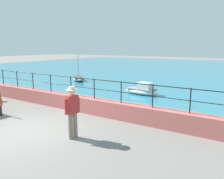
% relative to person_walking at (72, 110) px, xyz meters
% --- Properties ---
extents(ground_plane, '(120.00, 120.00, 0.00)m').
position_rel_person_walking_xyz_m(ground_plane, '(-1.90, -0.51, -0.98)').
color(ground_plane, slate).
extents(promenade_wall, '(20.00, 0.56, 0.70)m').
position_rel_person_walking_xyz_m(promenade_wall, '(-1.90, 2.69, -0.63)').
color(promenade_wall, '#BC605B').
rests_on(promenade_wall, ground).
extents(railing, '(18.44, 0.04, 0.90)m').
position_rel_person_walking_xyz_m(railing, '(-1.90, 2.69, 0.33)').
color(railing, black).
rests_on(railing, promenade_wall).
extents(lake_water, '(64.00, 44.32, 0.06)m').
position_rel_person_walking_xyz_m(lake_water, '(-1.90, 25.33, -0.95)').
color(lake_water, teal).
rests_on(lake_water, ground).
extents(person_walking, '(0.38, 0.56, 1.75)m').
position_rel_person_walking_xyz_m(person_walking, '(0.00, 0.00, 0.00)').
color(person_walking, slate).
rests_on(person_walking, ground).
extents(boat_2, '(2.36, 1.07, 0.76)m').
position_rel_person_walking_xyz_m(boat_2, '(-1.22, 7.54, -0.65)').
color(boat_2, white).
rests_on(boat_2, lake_water).
extents(boat_3, '(2.29, 2.23, 2.27)m').
position_rel_person_walking_xyz_m(boat_3, '(-8.46, 9.75, -0.71)').
color(boat_3, gray).
rests_on(boat_3, lake_water).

